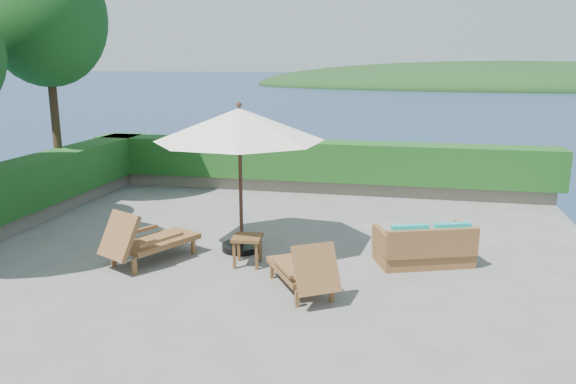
% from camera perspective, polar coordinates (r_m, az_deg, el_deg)
% --- Properties ---
extents(ground, '(12.00, 12.00, 0.00)m').
position_cam_1_polar(ground, '(9.88, -2.70, -7.17)').
color(ground, gray).
rests_on(ground, ground).
extents(foundation, '(12.00, 12.00, 3.00)m').
position_cam_1_polar(foundation, '(10.53, -2.61, -15.11)').
color(foundation, '#4E463E').
rests_on(foundation, ocean).
extents(offshore_island, '(126.00, 57.60, 12.60)m').
position_cam_1_polar(offshore_island, '(150.79, 21.11, 9.95)').
color(offshore_island, black).
rests_on(offshore_island, ocean).
extents(planter_wall_far, '(12.00, 0.60, 0.36)m').
position_cam_1_polar(planter_wall_far, '(15.10, 2.73, 0.74)').
color(planter_wall_far, gray).
rests_on(planter_wall_far, ground).
extents(hedge_far, '(12.40, 0.90, 1.00)m').
position_cam_1_polar(hedge_far, '(14.97, 2.76, 3.25)').
color(hedge_far, '#124014').
rests_on(hedge_far, planter_wall_far).
extents(tree_far, '(2.80, 2.80, 6.03)m').
position_cam_1_polar(tree_far, '(14.80, -23.40, 15.92)').
color(tree_far, '#3D2B17').
rests_on(tree_far, ground).
extents(patio_umbrella, '(3.79, 3.79, 2.74)m').
position_cam_1_polar(patio_umbrella, '(10.02, -4.96, 6.69)').
color(patio_umbrella, black).
rests_on(patio_umbrella, ground).
extents(lounge_left, '(1.41, 1.85, 0.99)m').
position_cam_1_polar(lounge_left, '(10.06, -14.20, -4.72)').
color(lounge_left, brown).
rests_on(lounge_left, ground).
extents(lounge_right, '(1.36, 1.66, 0.90)m').
position_cam_1_polar(lounge_right, '(8.52, 1.61, -7.88)').
color(lounge_right, brown).
rests_on(lounge_right, ground).
extents(side_table, '(0.53, 0.53, 0.52)m').
position_cam_1_polar(side_table, '(9.65, -4.16, -5.03)').
color(side_table, brown).
rests_on(side_table, ground).
extents(wicker_loveseat, '(1.80, 1.33, 0.79)m').
position_cam_1_polar(wicker_loveseat, '(9.98, 13.72, -5.48)').
color(wicker_loveseat, brown).
rests_on(wicker_loveseat, ground).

